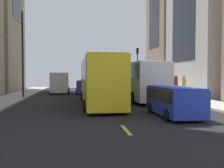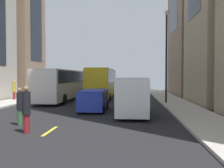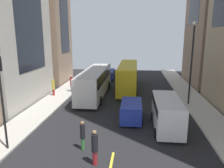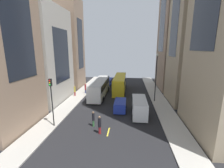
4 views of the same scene
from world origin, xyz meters
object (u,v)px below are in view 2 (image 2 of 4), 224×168
Objects in this scene: pedestrian_crossing_mid at (37,88)px; car_blue_1 at (85,87)px; city_bus_white at (63,82)px; streetcar_yellow at (103,81)px; pedestrian_walking_far at (14,89)px; delivery_van_white at (132,93)px; pedestrian_waiting_curb at (26,108)px; car_blue_0 at (94,99)px; pedestrian_crossing_near at (20,105)px.

car_blue_1 is at bearing 30.22° from pedestrian_crossing_mid.
city_bus_white reaches higher than pedestrian_crossing_mid.
streetcar_yellow is 8.00m from pedestrian_crossing_mid.
pedestrian_walking_far is at bearing -166.24° from pedestrian_crossing_mid.
delivery_van_white is at bearing -165.71° from pedestrian_walking_far.
delivery_van_white is 2.55× the size of pedestrian_waiting_curb.
pedestrian_crossing_mid is (-11.14, 10.32, -0.20)m from delivery_van_white.
car_blue_1 is 12.63m from pedestrian_walking_far.
delivery_van_white is 15.24m from pedestrian_walking_far.
pedestrian_crossing_mid is at bearing -112.45° from car_blue_1.
delivery_van_white reaches higher than pedestrian_waiting_curb.
car_blue_0 is at bearing -144.50° from pedestrian_waiting_curb.
pedestrian_crossing_near reaches higher than car_blue_0.
city_bus_white is 15.33m from pedestrian_waiting_curb.
pedestrian_crossing_near is at bearing -97.71° from streetcar_yellow.
car_blue_0 is 18.49m from car_blue_1.
car_blue_1 is at bearing -4.00° from pedestrian_crossing_near.
streetcar_yellow is at bearing -60.56° from car_blue_1.
pedestrian_walking_far is at bearing -99.97° from pedestrian_waiting_curb.
streetcar_yellow reaches higher than delivery_van_white.
streetcar_yellow is 5.40× the size of pedestrian_waiting_curb.
car_blue_0 is 1.96× the size of pedestrian_crossing_near.
city_bus_white is at bearing -0.00° from pedestrian_crossing_near.
car_blue_1 is 2.10× the size of pedestrian_waiting_curb.
car_blue_0 is at bearing -76.37° from car_blue_1.
streetcar_yellow is 10.43m from pedestrian_walking_far.
streetcar_yellow is 5.58× the size of pedestrian_walking_far.
pedestrian_walking_far is (-5.11, -1.08, -0.73)m from city_bus_white.
pedestrian_walking_far reaches higher than pedestrian_crossing_near.
city_bus_white is 2.14× the size of delivery_van_white.
car_blue_0 is at bearing -86.21° from streetcar_yellow.
car_blue_1 is 2.11× the size of pedestrian_crossing_mid.
car_blue_1 reaches higher than car_blue_0.
pedestrian_crossing_near is (-2.35, -17.35, -1.00)m from streetcar_yellow.
pedestrian_crossing_mid is at bearing -108.36° from pedestrian_waiting_curb.
pedestrian_crossing_mid is at bearing 12.31° from pedestrian_crossing_near.
city_bus_white is 5.60m from streetcar_yellow.
city_bus_white reaches higher than car_blue_0.
streetcar_yellow is at bearing 105.75° from delivery_van_white.
pedestrian_crossing_mid is at bearing 163.27° from city_bus_white.
city_bus_white is 5.45× the size of pedestrian_waiting_curb.
delivery_van_white reaches higher than car_blue_1.
city_bus_white is at bearing -121.20° from pedestrian_walking_far.
city_bus_white is at bearing -118.97° from pedestrian_waiting_curb.
car_blue_1 is at bearing -124.08° from pedestrian_waiting_curb.
pedestrian_walking_far is at bearing -168.11° from city_bus_white.
pedestrian_waiting_curb is (2.78, -15.06, -0.83)m from city_bus_white.
streetcar_yellow reaches higher than pedestrian_waiting_curb.
pedestrian_crossing_mid reaches higher than car_blue_1.
pedestrian_crossing_near reaches higher than car_blue_1.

